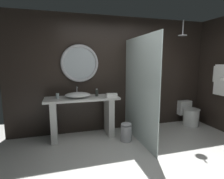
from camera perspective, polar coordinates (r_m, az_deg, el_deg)
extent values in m
plane|color=silver|center=(2.91, 13.46, -24.80)|extent=(5.76, 5.76, 0.00)
cube|color=black|center=(4.18, 1.23, 4.84)|extent=(4.80, 0.10, 2.60)
cube|color=silver|center=(3.74, -9.59, -2.81)|extent=(1.51, 0.55, 0.04)
cube|color=silver|center=(3.83, -18.14, -9.57)|extent=(0.12, 0.47, 0.83)
cube|color=silver|center=(3.95, -0.98, -8.54)|extent=(0.12, 0.47, 0.83)
ellipsoid|color=white|center=(3.73, -10.93, -1.72)|extent=(0.53, 0.43, 0.10)
cylinder|color=#B7B7BC|center=(3.92, -11.22, -0.44)|extent=(0.02, 0.02, 0.21)
cylinder|color=#B7B7BC|center=(3.83, -11.17, 0.78)|extent=(0.02, 0.15, 0.02)
cylinder|color=silver|center=(3.73, -17.11, -1.97)|extent=(0.07, 0.07, 0.10)
cylinder|color=#282D28|center=(3.81, -4.91, -1.11)|extent=(0.06, 0.06, 0.14)
cylinder|color=#B7B7BC|center=(3.79, -4.93, 0.10)|extent=(0.03, 0.03, 0.02)
torus|color=#B7B7BC|center=(3.91, -10.30, 8.26)|extent=(0.81, 0.06, 0.81)
cylinder|color=#B2BCC1|center=(3.92, -10.32, 8.26)|extent=(0.71, 0.01, 0.71)
cube|color=silver|center=(3.54, 8.81, -0.26)|extent=(0.02, 1.52, 2.08)
cylinder|color=#B7B7BC|center=(4.41, 21.87, 18.01)|extent=(0.02, 0.02, 0.32)
cylinder|color=#B7B7BC|center=(4.38, 21.73, 15.82)|extent=(0.19, 0.19, 0.02)
cube|color=white|center=(4.62, 32.33, 2.54)|extent=(0.12, 0.43, 0.68)
cylinder|color=white|center=(4.77, 30.35, 4.36)|extent=(0.11, 0.11, 0.36)
sphere|color=white|center=(4.57, 31.74, 2.96)|extent=(0.07, 0.07, 0.07)
cylinder|color=white|center=(4.95, 24.02, -8.16)|extent=(0.38, 0.38, 0.42)
ellipsoid|color=white|center=(4.89, 24.19, -5.71)|extent=(0.40, 0.44, 0.02)
cube|color=white|center=(5.10, 22.21, -5.38)|extent=(0.34, 0.16, 0.37)
cylinder|color=#B7B7BC|center=(3.73, 4.55, -13.79)|extent=(0.22, 0.22, 0.32)
ellipsoid|color=#B7B7BC|center=(3.66, 4.59, -11.05)|extent=(0.22, 0.22, 0.07)
cube|color=white|center=(3.67, -0.03, -1.94)|extent=(0.25, 0.22, 0.08)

